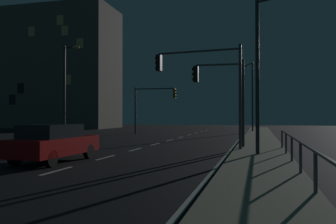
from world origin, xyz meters
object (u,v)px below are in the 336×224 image
object	(u,v)px
traffic_light_near_left	(220,86)
street_lamp_far_end	(251,90)
traffic_light_far_center	(154,100)
car	(54,142)
street_lamp_corner	(265,59)
traffic_light_far_left	(202,76)
building_distant	(59,69)
street_lamp_across_street	(66,84)

from	to	relation	value
traffic_light_near_left	street_lamp_far_end	xyz separation A→B (m)	(1.36, 22.11, 1.33)
traffic_light_far_center	street_lamp_far_end	distance (m)	12.47
car	street_lamp_corner	distance (m)	10.14
car	traffic_light_far_left	distance (m)	8.97
traffic_light_far_center	street_lamp_corner	bearing A→B (deg)	-59.28
car	street_lamp_corner	bearing A→B (deg)	24.26
traffic_light_near_left	building_distant	world-z (taller)	building_distant
traffic_light_near_left	traffic_light_far_left	world-z (taller)	traffic_light_far_left
traffic_light_far_left	street_lamp_across_street	bearing A→B (deg)	163.97
traffic_light_near_left	traffic_light_far_left	xyz separation A→B (m)	(-0.90, -1.27, 0.52)
traffic_light_near_left	street_lamp_far_end	world-z (taller)	street_lamp_far_end
street_lamp_corner	street_lamp_far_end	distance (m)	26.04
street_lamp_corner	building_distant	size ratio (longest dim) A/B	0.38
traffic_light_near_left	building_distant	xyz separation A→B (m)	(-29.63, 30.35, 5.97)
car	street_lamp_across_street	xyz separation A→B (m)	(-5.02, 9.43, 3.35)
street_lamp_corner	street_lamp_across_street	size ratio (longest dim) A/B	1.05
car	traffic_light_far_center	size ratio (longest dim) A/B	0.88
traffic_light_near_left	traffic_light_far_left	size ratio (longest dim) A/B	0.89
traffic_light_far_center	building_distant	xyz separation A→B (m)	(-21.11, 15.71, 6.03)
street_lamp_corner	building_distant	distance (m)	47.23
traffic_light_near_left	street_lamp_corner	world-z (taller)	street_lamp_corner
street_lamp_across_street	street_lamp_far_end	xyz separation A→B (m)	(12.48, 20.45, 0.83)
car	traffic_light_far_left	xyz separation A→B (m)	(5.19, 6.50, 3.37)
street_lamp_across_street	street_lamp_far_end	size ratio (longest dim) A/B	0.85
traffic_light_far_left	street_lamp_far_end	world-z (taller)	street_lamp_far_end
traffic_light_near_left	street_lamp_far_end	distance (m)	22.19
street_lamp_corner	traffic_light_near_left	bearing A→B (deg)	122.62
street_lamp_far_end	building_distant	size ratio (longest dim) A/B	0.42
building_distant	street_lamp_far_end	bearing A→B (deg)	-14.89
traffic_light_far_left	building_distant	bearing A→B (deg)	132.25
traffic_light_far_left	street_lamp_corner	world-z (taller)	street_lamp_corner
street_lamp_across_street	street_lamp_far_end	distance (m)	23.97
street_lamp_corner	street_lamp_far_end	bearing A→B (deg)	92.50
traffic_light_near_left	street_lamp_across_street	distance (m)	11.25
street_lamp_across_street	building_distant	distance (m)	34.58
street_lamp_far_end	building_distant	bearing A→B (deg)	165.11
street_lamp_corner	car	bearing A→B (deg)	-155.74
traffic_light_near_left	car	bearing A→B (deg)	-128.11
street_lamp_far_end	traffic_light_near_left	bearing A→B (deg)	-93.52
car	traffic_light_near_left	xyz separation A→B (m)	(6.10, 7.77, 2.85)
traffic_light_far_left	traffic_light_far_center	bearing A→B (deg)	115.58
car	street_lamp_across_street	distance (m)	11.20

